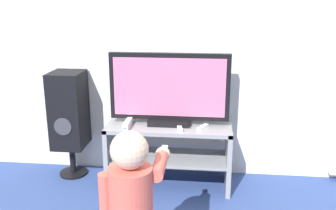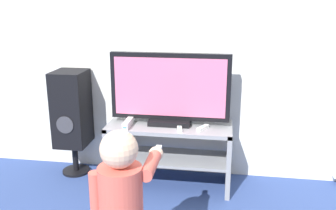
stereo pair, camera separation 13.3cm
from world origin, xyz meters
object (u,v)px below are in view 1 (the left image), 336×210
remote_primary (203,127)px  child (132,198)px  remote_secondary (180,128)px  television (169,90)px  speaker_tower (69,112)px  game_console (128,124)px

remote_primary → child: child is taller
remote_primary → remote_secondary: size_ratio=0.97×
television → remote_secondary: television is taller
child → speaker_tower: bearing=122.5°
child → speaker_tower: (-0.78, 1.23, 0.05)m
remote_primary → speaker_tower: size_ratio=0.14×
television → remote_secondary: bearing=-54.4°
game_console → remote_primary: (0.58, 0.04, -0.01)m
child → speaker_tower: 1.46m
game_console → remote_primary: 0.58m
remote_secondary → remote_primary: bearing=15.1°
game_console → speaker_tower: speaker_tower is taller
game_console → remote_secondary: size_ratio=1.44×
television → game_console: 0.42m
television → game_console: television is taller
television → speaker_tower: bearing=175.6°
game_console → remote_primary: size_ratio=1.48×
child → remote_secondary: bearing=81.0°
television → speaker_tower: 0.88m
television → game_console: size_ratio=4.84×
television → remote_primary: 0.39m
child → remote_primary: bearing=72.7°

